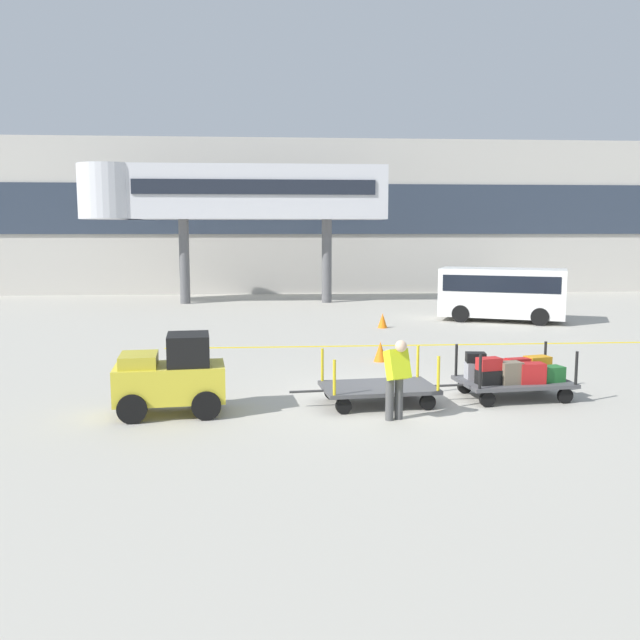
% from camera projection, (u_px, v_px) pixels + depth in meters
% --- Properties ---
extents(ground_plane, '(120.00, 120.00, 0.00)m').
position_uv_depth(ground_plane, '(393.00, 400.00, 14.38)').
color(ground_plane, '#B2ADA0').
extents(apron_lead_line, '(15.53, 0.28, 0.01)m').
position_uv_depth(apron_lead_line, '(415.00, 345.00, 21.33)').
color(apron_lead_line, yellow).
rests_on(apron_lead_line, ground_plane).
extents(terminal_building, '(50.49, 2.51, 8.73)m').
position_uv_depth(terminal_building, '(315.00, 217.00, 39.50)').
color(terminal_building, '#BCB7AD').
rests_on(terminal_building, ground_plane).
extents(jet_bridge, '(14.90, 3.00, 6.74)m').
position_uv_depth(jet_bridge, '(221.00, 194.00, 33.10)').
color(jet_bridge, silver).
rests_on(jet_bridge, ground_plane).
extents(baggage_tug, '(2.21, 1.43, 1.58)m').
position_uv_depth(baggage_tug, '(172.00, 376.00, 13.21)').
color(baggage_tug, gold).
rests_on(baggage_tug, ground_plane).
extents(baggage_cart_lead, '(3.06, 1.64, 1.10)m').
position_uv_depth(baggage_cart_lead, '(378.00, 388.00, 14.00)').
color(baggage_cart_lead, '#4C4C4F').
rests_on(baggage_cart_lead, ground_plane).
extents(baggage_cart_middle, '(3.06, 1.64, 1.10)m').
position_uv_depth(baggage_cart_middle, '(513.00, 374.00, 14.50)').
color(baggage_cart_middle, '#4C4C4F').
rests_on(baggage_cart_middle, ground_plane).
extents(baggage_handler, '(0.52, 0.53, 1.56)m').
position_uv_depth(baggage_handler, '(397.00, 376.00, 12.74)').
color(baggage_handler, '#4C4C4C').
rests_on(baggage_handler, ground_plane).
extents(shuttle_van, '(5.16, 3.65, 2.10)m').
position_uv_depth(shuttle_van, '(502.00, 290.00, 26.92)').
color(shuttle_van, white).
rests_on(shuttle_van, ground_plane).
extents(safety_cone_near, '(0.36, 0.36, 0.55)m').
position_uv_depth(safety_cone_near, '(383.00, 321.00, 25.12)').
color(safety_cone_near, orange).
rests_on(safety_cone_near, ground_plane).
extents(safety_cone_far, '(0.36, 0.36, 0.55)m').
position_uv_depth(safety_cone_far, '(380.00, 352.00, 18.66)').
color(safety_cone_far, orange).
rests_on(safety_cone_far, ground_plane).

